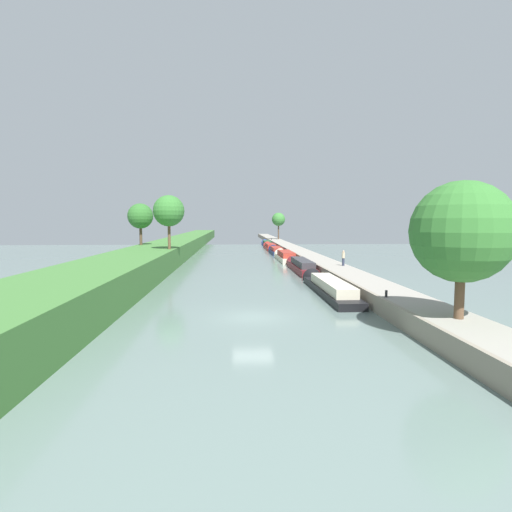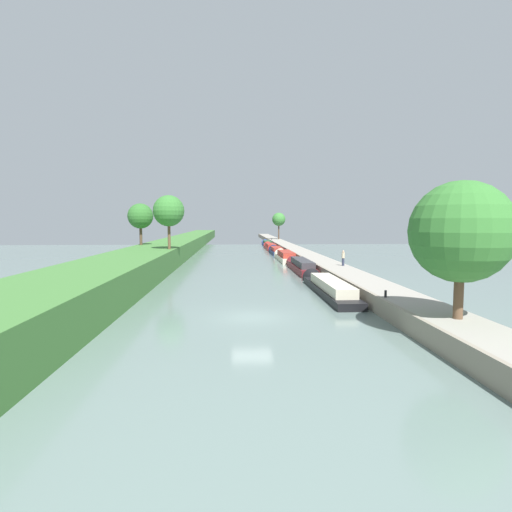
# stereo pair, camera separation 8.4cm
# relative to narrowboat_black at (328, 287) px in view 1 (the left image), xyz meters

# --- Properties ---
(ground_plane) EXTENTS (160.00, 160.00, 0.00)m
(ground_plane) POSITION_rel_narrowboat_black_xyz_m (-6.64, -8.48, -0.51)
(ground_plane) COLOR slate
(left_grassy_bank) EXTENTS (6.77, 260.00, 2.55)m
(left_grassy_bank) POSITION_rel_narrowboat_black_xyz_m (-18.24, -8.48, 0.76)
(left_grassy_bank) COLOR #3D7033
(left_grassy_bank) RESTS_ON ground_plane
(right_towpath) EXTENTS (3.20, 260.00, 1.11)m
(right_towpath) POSITION_rel_narrowboat_black_xyz_m (3.17, -8.48, 0.05)
(right_towpath) COLOR gray
(right_towpath) RESTS_ON ground_plane
(stone_quay) EXTENTS (0.25, 260.00, 1.16)m
(stone_quay) POSITION_rel_narrowboat_black_xyz_m (1.44, -8.48, 0.07)
(stone_quay) COLOR gray
(stone_quay) RESTS_ON ground_plane
(narrowboat_black) EXTENTS (2.00, 14.56, 1.94)m
(narrowboat_black) POSITION_rel_narrowboat_black_xyz_m (0.00, 0.00, 0.00)
(narrowboat_black) COLOR black
(narrowboat_black) RESTS_ON ground_plane
(narrowboat_maroon) EXTENTS (1.87, 13.27, 1.97)m
(narrowboat_maroon) POSITION_rel_narrowboat_black_xyz_m (0.19, 15.30, 0.10)
(narrowboat_maroon) COLOR maroon
(narrowboat_maroon) RESTS_ON ground_plane
(narrowboat_cream) EXTENTS (2.16, 12.78, 2.14)m
(narrowboat_cream) POSITION_rel_narrowboat_black_xyz_m (-0.04, 28.94, 0.08)
(narrowboat_cream) COLOR beige
(narrowboat_cream) RESTS_ON ground_plane
(narrowboat_navy) EXTENTS (2.04, 10.67, 1.94)m
(narrowboat_navy) POSITION_rel_narrowboat_black_xyz_m (-0.07, 42.27, -0.01)
(narrowboat_navy) COLOR #141E42
(narrowboat_navy) RESTS_ON ground_plane
(narrowboat_red) EXTENTS (2.04, 13.14, 1.94)m
(narrowboat_red) POSITION_rel_narrowboat_black_xyz_m (-0.08, 54.80, -0.04)
(narrowboat_red) COLOR maroon
(narrowboat_red) RESTS_ON ground_plane
(narrowboat_blue) EXTENTS (1.89, 11.99, 1.80)m
(narrowboat_blue) POSITION_rel_narrowboat_black_xyz_m (0.19, 67.08, -0.02)
(narrowboat_blue) COLOR #283D93
(narrowboat_blue) RESTS_ON ground_plane
(tree_rightbank_near) EXTENTS (5.00, 5.00, 6.82)m
(tree_rightbank_near) POSITION_rel_narrowboat_black_xyz_m (3.35, -14.11, 4.91)
(tree_rightbank_near) COLOR brown
(tree_rightbank_near) RESTS_ON right_towpath
(tree_rightbank_midnear) EXTENTS (3.50, 3.50, 7.00)m
(tree_rightbank_midnear) POSITION_rel_narrowboat_black_xyz_m (4.09, 76.43, 5.81)
(tree_rightbank_midnear) COLOR #4C3828
(tree_rightbank_midnear) RESTS_ON right_towpath
(tree_leftbank_downstream) EXTENTS (3.55, 3.55, 5.86)m
(tree_leftbank_downstream) POSITION_rel_narrowboat_black_xyz_m (-20.90, 25.90, 6.10)
(tree_leftbank_downstream) COLOR #4C3828
(tree_leftbank_downstream) RESTS_ON left_grassy_bank
(tree_leftbank_upstream) EXTENTS (3.74, 3.74, 6.47)m
(tree_leftbank_upstream) POSITION_rel_narrowboat_black_xyz_m (-15.54, 16.76, 6.62)
(tree_leftbank_upstream) COLOR brown
(tree_leftbank_upstream) RESTS_ON left_grassy_bank
(person_walking) EXTENTS (0.34, 0.34, 1.66)m
(person_walking) POSITION_rel_narrowboat_black_xyz_m (4.03, 10.41, 1.47)
(person_walking) COLOR #282D42
(person_walking) RESTS_ON right_towpath
(mooring_bollard_near) EXTENTS (0.16, 0.16, 0.45)m
(mooring_bollard_near) POSITION_rel_narrowboat_black_xyz_m (1.86, -8.22, 0.83)
(mooring_bollard_near) COLOR black
(mooring_bollard_near) RESTS_ON right_towpath
(mooring_bollard_far) EXTENTS (0.16, 0.16, 0.45)m
(mooring_bollard_far) POSITION_rel_narrowboat_black_xyz_m (1.86, 72.49, 0.83)
(mooring_bollard_far) COLOR black
(mooring_bollard_far) RESTS_ON right_towpath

